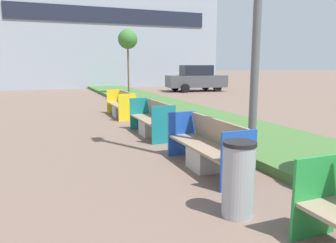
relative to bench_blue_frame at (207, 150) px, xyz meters
The scene contains 8 objects.
planter_grass_strip 5.52m from the bench_blue_frame, 65.77° to the left, with size 2.80×120.00×0.18m.
building_backdrop 26.66m from the bench_blue_frame, 83.29° to the left, with size 18.96×8.71×10.47m.
bench_blue_frame is the anchor object (origin of this frame).
bench_teal_frame 3.16m from the bench_blue_frame, 90.03° to the left, with size 0.65×2.05×0.94m.
bench_yellow_frame 6.67m from the bench_blue_frame, 90.02° to the left, with size 0.65×2.04×0.94m.
litter_bin 1.91m from the bench_blue_frame, 106.44° to the right, with size 0.42×0.42×0.98m.
sapling_tree_far 15.01m from the bench_blue_frame, 80.82° to the left, with size 1.17×1.17×4.00m.
parked_car_distant 17.89m from the bench_blue_frame, 64.30° to the left, with size 4.40×2.33×1.86m.
Camera 1 is at (-1.89, 1.79, 1.93)m, focal length 35.00 mm.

